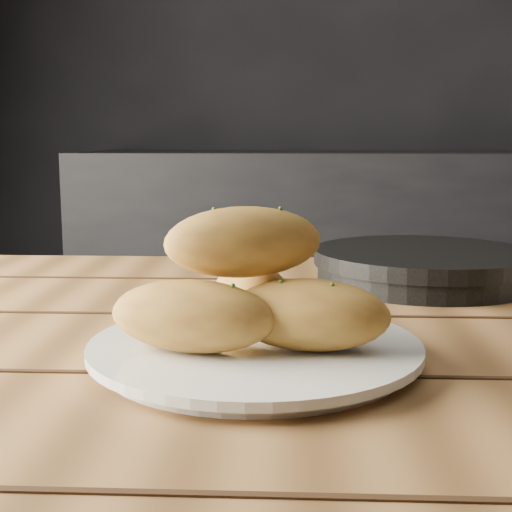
# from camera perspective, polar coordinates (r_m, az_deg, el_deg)

# --- Properties ---
(back_wall) EXTENTS (4.00, 0.04, 2.70)m
(back_wall) POSITION_cam_1_polar(r_m,az_deg,el_deg) (2.74, 19.41, 17.46)
(back_wall) COLOR black
(back_wall) RESTS_ON ground
(table) EXTENTS (1.54, 0.98, 0.75)m
(table) POSITION_cam_1_polar(r_m,az_deg,el_deg) (0.73, 13.36, -13.63)
(table) COLOR olive
(table) RESTS_ON ground
(plate) EXTENTS (0.29, 0.29, 0.02)m
(plate) POSITION_cam_1_polar(r_m,az_deg,el_deg) (0.63, -0.09, -7.59)
(plate) COLOR silver
(plate) RESTS_ON table
(bread_rolls) EXTENTS (0.24, 0.20, 0.12)m
(bread_rolls) POSITION_cam_1_polar(r_m,az_deg,el_deg) (0.61, -0.56, -2.89)
(bread_rolls) COLOR #B68832
(bread_rolls) RESTS_ON plate
(skillet) EXTENTS (0.43, 0.29, 0.05)m
(skillet) POSITION_cam_1_polar(r_m,az_deg,el_deg) (0.98, 13.38, -0.75)
(skillet) COLOR black
(skillet) RESTS_ON table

